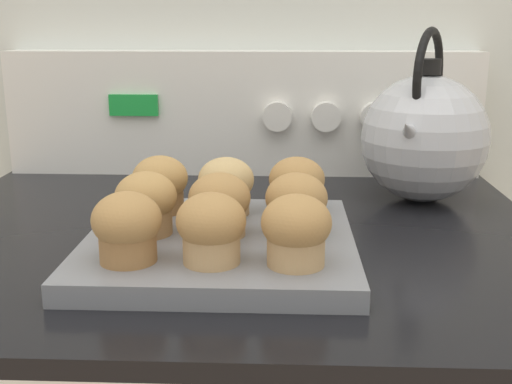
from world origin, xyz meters
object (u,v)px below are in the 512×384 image
(muffin_r0_c0, at_px, (127,227))
(muffin_r0_c1, at_px, (212,228))
(muffin_pan, at_px, (220,245))
(muffin_r2_c2, at_px, (297,185))
(muffin_r1_c0, at_px, (146,203))
(muffin_r1_c1, at_px, (220,204))
(muffin_r0_c2, at_px, (296,230))
(muffin_r1_c2, at_px, (296,205))
(muffin_r2_c0, at_px, (160,184))
(muffin_r2_c1, at_px, (227,186))
(tea_kettle, at_px, (424,136))

(muffin_r0_c0, bearing_deg, muffin_r0_c1, 0.12)
(muffin_pan, bearing_deg, muffin_r2_c2, 44.93)
(muffin_r1_c0, xyz_separation_m, muffin_r1_c1, (0.08, -0.00, 0.00))
(muffin_r0_c2, xyz_separation_m, muffin_r1_c1, (-0.08, 0.08, 0.00))
(muffin_r1_c1, distance_m, muffin_r1_c2, 0.08)
(muffin_r2_c0, height_order, muffin_r2_c1, same)
(muffin_pan, distance_m, muffin_r0_c0, 0.12)
(muffin_r1_c0, bearing_deg, muffin_r1_c2, 0.43)
(muffin_r1_c0, distance_m, muffin_r1_c2, 0.16)
(muffin_pan, height_order, muffin_r0_c1, muffin_r0_c1)
(muffin_pan, relative_size, muffin_r2_c0, 4.19)
(muffin_r2_c1, bearing_deg, muffin_pan, -90.96)
(muffin_r2_c0, bearing_deg, muffin_r2_c2, 0.11)
(muffin_r0_c0, distance_m, muffin_r2_c1, 0.17)
(muffin_r0_c1, distance_m, muffin_r0_c2, 0.08)
(muffin_r0_c0, height_order, muffin_r2_c0, same)
(muffin_r0_c0, relative_size, muffin_r2_c0, 1.00)
(muffin_r1_c2, xyz_separation_m, muffin_r2_c0, (-0.16, 0.08, 0.00))
(muffin_r0_c0, distance_m, muffin_r2_c0, 0.16)
(muffin_pan, bearing_deg, muffin_r0_c0, -134.31)
(muffin_r1_c0, bearing_deg, muffin_pan, -0.75)
(muffin_r2_c0, xyz_separation_m, tea_kettle, (0.33, 0.14, 0.03))
(muffin_r0_c2, distance_m, tea_kettle, 0.35)
(muffin_r2_c1, bearing_deg, muffin_r2_c0, 176.17)
(muffin_r0_c1, height_order, tea_kettle, tea_kettle)
(muffin_r2_c2, bearing_deg, muffin_r2_c1, -176.10)
(muffin_r0_c1, bearing_deg, muffin_r1_c2, 45.80)
(muffin_pan, height_order, muffin_r1_c1, muffin_r1_c1)
(muffin_pan, xyz_separation_m, muffin_r0_c0, (-0.08, -0.08, 0.04))
(muffin_r1_c2, height_order, muffin_r2_c0, same)
(muffin_r1_c1, bearing_deg, muffin_r0_c2, -46.22)
(muffin_r1_c2, height_order, tea_kettle, tea_kettle)
(muffin_r0_c2, relative_size, tea_kettle, 0.29)
(muffin_pan, height_order, muffin_r2_c2, muffin_r2_c2)
(muffin_r1_c0, distance_m, muffin_r1_c1, 0.08)
(muffin_r2_c1, bearing_deg, muffin_r1_c2, -43.23)
(muffin_r1_c0, height_order, tea_kettle, tea_kettle)
(muffin_pan, bearing_deg, muffin_r0_c1, -89.06)
(muffin_r1_c0, xyz_separation_m, muffin_r1_c2, (0.16, 0.00, 0.00))
(muffin_r0_c0, height_order, muffin_r1_c1, same)
(muffin_r2_c0, bearing_deg, muffin_r0_c2, -46.42)
(muffin_r2_c1, height_order, muffin_r2_c2, same)
(muffin_r0_c1, xyz_separation_m, muffin_r1_c1, (-0.00, 0.08, 0.00))
(muffin_r1_c0, distance_m, muffin_r2_c0, 0.08)
(tea_kettle, bearing_deg, muffin_r2_c1, -149.77)
(muffin_r0_c2, xyz_separation_m, muffin_r2_c2, (0.00, 0.16, 0.00))
(muffin_r0_c1, bearing_deg, muffin_r2_c2, 63.34)
(muffin_r0_c0, bearing_deg, muffin_r2_c0, 89.76)
(tea_kettle, bearing_deg, muffin_r2_c0, -156.72)
(muffin_r0_c0, relative_size, muffin_r0_c2, 1.00)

